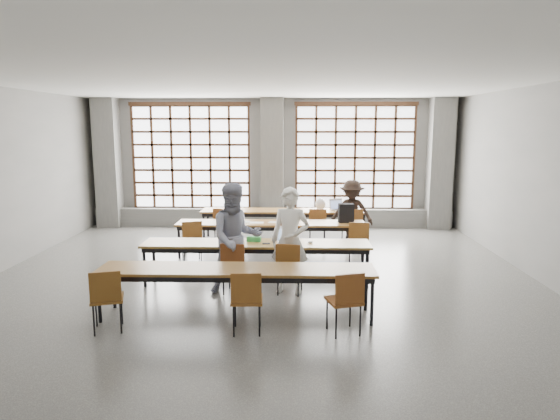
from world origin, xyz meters
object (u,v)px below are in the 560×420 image
at_px(desk_row_b, 271,225).
at_px(chair_front_left, 235,263).
at_px(desk_row_d, 237,272).
at_px(green_box, 254,239).
at_px(laptop_front, 287,238).
at_px(plastic_bag, 320,204).
at_px(red_pouch, 107,295).
at_px(chair_front_right, 289,263).
at_px(phone, 266,243).
at_px(chair_back_left, 223,222).
at_px(chair_mid_centre, 288,238).
at_px(desk_row_c, 256,246).
at_px(chair_near_left, 106,294).
at_px(chair_back_right, 353,223).
at_px(student_male, 290,241).
at_px(desk_row_a, 284,213).
at_px(chair_back_mid, 317,223).
at_px(student_back, 352,213).
at_px(chair_mid_left, 192,237).
at_px(mouse, 310,242).
at_px(chair_near_right, 346,296).
at_px(laptop_back, 338,207).
at_px(chair_mid_right, 359,238).
at_px(student_female, 236,238).
at_px(backpack, 346,213).
at_px(chair_near_mid, 247,296).

xyz_separation_m(desk_row_b, chair_front_left, (-0.48, -2.50, -0.13)).
bearing_deg(desk_row_d, green_box, 86.03).
relative_size(laptop_front, plastic_bag, 1.40).
relative_size(desk_row_b, red_pouch, 20.00).
relative_size(chair_front_right, phone, 6.77).
distance_m(chair_back_left, chair_mid_centre, 2.21).
xyz_separation_m(desk_row_c, chair_near_left, (-1.84, -2.23, -0.13)).
bearing_deg(chair_back_right, student_male, -113.14).
relative_size(desk_row_a, chair_back_mid, 4.55).
distance_m(desk_row_c, green_box, 0.15).
distance_m(student_back, laptop_front, 3.20).
bearing_deg(chair_mid_left, green_box, -40.77).
relative_size(desk_row_d, laptop_front, 9.99).
height_order(desk_row_a, mouse, mouse).
bearing_deg(chair_back_left, chair_front_left, -78.74).
relative_size(desk_row_c, chair_near_right, 4.55).
bearing_deg(chair_near_left, green_box, 52.19).
bearing_deg(desk_row_d, red_pouch, -162.07).
relative_size(desk_row_c, student_male, 2.26).
bearing_deg(laptop_back, plastic_bag, -172.76).
height_order(desk_row_a, chair_front_left, chair_front_left).
bearing_deg(chair_near_right, laptop_front, 109.18).
xyz_separation_m(desk_row_d, student_back, (2.17, 4.57, 0.10)).
relative_size(chair_near_left, red_pouch, 4.40).
xyz_separation_m(chair_mid_centre, chair_near_right, (0.81, -3.48, 0.00)).
bearing_deg(chair_back_mid, desk_row_a, 141.78).
relative_size(desk_row_c, laptop_front, 9.99).
xyz_separation_m(chair_front_left, chair_near_right, (1.67, -1.60, 0.00)).
bearing_deg(student_back, chair_front_left, -112.72).
height_order(chair_near_left, student_male, student_male).
xyz_separation_m(desk_row_a, mouse, (0.54, -3.48, 0.08)).
height_order(chair_mid_left, chair_mid_right, same).
bearing_deg(chair_front_left, student_female, 84.38).
bearing_deg(phone, plastic_bag, 72.66).
distance_m(chair_back_mid, student_male, 3.40).
relative_size(chair_near_right, plastic_bag, 3.08).
relative_size(student_male, backpack, 4.42).
bearing_deg(chair_near_mid, green_box, 92.16).
height_order(chair_front_right, backpack, backpack).
height_order(chair_back_mid, backpack, backpack).
bearing_deg(chair_mid_centre, chair_near_left, -124.43).
distance_m(chair_front_right, student_back, 3.86).
distance_m(chair_near_mid, plastic_bag, 5.89).
height_order(student_female, plastic_bag, student_female).
bearing_deg(phone, desk_row_c, 150.95).
height_order(laptop_front, phone, laptop_front).
relative_size(desk_row_d, chair_near_mid, 4.55).
height_order(plastic_bag, red_pouch, plastic_bag).
bearing_deg(desk_row_c, backpack, 47.45).
height_order(chair_mid_centre, laptop_back, laptop_back).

